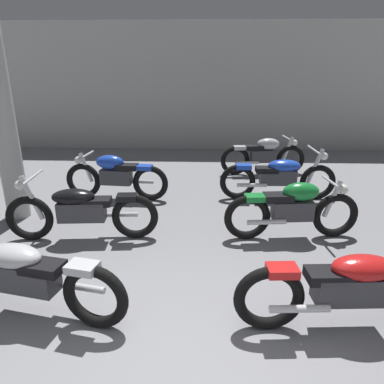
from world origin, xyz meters
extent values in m
cube|color=#B2B2AD|center=(0.00, 8.72, 1.80)|extent=(13.05, 0.24, 3.60)
cylinder|color=#B2B2AD|center=(-2.93, 3.34, 1.60)|extent=(0.36, 0.36, 3.20)
torus|color=black|center=(-0.82, 0.71, 0.34)|extent=(0.68, 0.25, 0.67)
cube|color=#38383D|center=(-1.56, 0.87, 0.44)|extent=(0.70, 0.37, 0.28)
ellipsoid|color=#B7B7BC|center=(-1.65, 0.89, 0.66)|extent=(0.65, 0.44, 0.22)
cube|color=black|center=(-1.34, 0.82, 0.57)|extent=(0.44, 0.32, 0.10)
cube|color=#B7B7BC|center=(-0.92, 0.73, 0.64)|extent=(0.32, 0.25, 0.08)
cylinder|color=silver|center=(-1.04, 0.89, 0.32)|extent=(0.55, 0.18, 0.07)
torus|color=black|center=(-2.30, 2.49, 0.34)|extent=(0.68, 0.16, 0.67)
torus|color=black|center=(-0.81, 2.60, 0.34)|extent=(0.68, 0.16, 0.67)
cylinder|color=silver|center=(-2.22, 2.49, 0.65)|extent=(0.28, 0.09, 0.66)
cube|color=#38383D|center=(-1.55, 2.54, 0.44)|extent=(0.68, 0.29, 0.28)
ellipsoid|color=black|center=(-1.65, 2.54, 0.66)|extent=(0.62, 0.36, 0.22)
cube|color=black|center=(-1.33, 2.56, 0.57)|extent=(0.42, 0.27, 0.10)
cube|color=black|center=(-0.91, 2.59, 0.64)|extent=(0.29, 0.22, 0.08)
cylinder|color=silver|center=(-2.16, 2.50, 0.96)|extent=(0.09, 0.68, 0.04)
sphere|color=white|center=(-2.36, 2.48, 0.84)|extent=(0.14, 0.14, 0.14)
cylinder|color=silver|center=(-1.06, 2.71, 0.32)|extent=(0.55, 0.11, 0.07)
torus|color=black|center=(-2.11, 4.27, 0.34)|extent=(0.68, 0.17, 0.67)
torus|color=black|center=(-0.81, 4.16, 0.34)|extent=(0.68, 0.17, 0.67)
cylinder|color=silver|center=(-2.03, 4.26, 0.59)|extent=(0.25, 0.09, 0.56)
cube|color=#38383D|center=(-1.46, 4.22, 0.44)|extent=(0.59, 0.29, 0.28)
ellipsoid|color=blue|center=(-1.56, 4.22, 0.72)|extent=(0.54, 0.32, 0.26)
cube|color=black|center=(-1.24, 4.20, 0.64)|extent=(0.42, 0.27, 0.10)
cube|color=blue|center=(-0.91, 4.17, 0.64)|extent=(0.30, 0.22, 0.08)
cylinder|color=silver|center=(-1.97, 4.26, 0.85)|extent=(0.08, 0.48, 0.04)
sphere|color=white|center=(-2.17, 4.28, 0.73)|extent=(0.14, 0.14, 0.14)
cylinder|color=silver|center=(-1.05, 4.31, 0.32)|extent=(0.55, 0.12, 0.07)
torus|color=black|center=(0.81, 0.75, 0.34)|extent=(0.68, 0.15, 0.67)
cube|color=#38383D|center=(1.56, 0.79, 0.44)|extent=(0.67, 0.28, 0.28)
ellipsoid|color=red|center=(1.66, 0.80, 0.66)|extent=(0.62, 0.36, 0.22)
cube|color=black|center=(1.34, 0.78, 0.57)|extent=(0.41, 0.26, 0.10)
cube|color=red|center=(0.91, 0.75, 0.64)|extent=(0.29, 0.22, 0.08)
cylinder|color=silver|center=(1.06, 0.63, 0.32)|extent=(0.55, 0.10, 0.07)
torus|color=black|center=(2.10, 2.76, 0.34)|extent=(0.68, 0.17, 0.67)
torus|color=black|center=(0.81, 2.63, 0.34)|extent=(0.68, 0.17, 0.67)
cylinder|color=silver|center=(2.02, 2.75, 0.59)|extent=(0.25, 0.09, 0.56)
cube|color=#38383D|center=(1.46, 2.69, 0.44)|extent=(0.59, 0.29, 0.28)
ellipsoid|color=#197F33|center=(1.56, 2.70, 0.72)|extent=(0.54, 0.33, 0.26)
cube|color=black|center=(1.24, 2.67, 0.64)|extent=(0.42, 0.28, 0.10)
cube|color=#197F33|center=(0.91, 2.64, 0.64)|extent=(0.30, 0.23, 0.08)
cylinder|color=silver|center=(1.96, 2.74, 0.85)|extent=(0.08, 0.48, 0.04)
sphere|color=white|center=(2.16, 2.76, 0.73)|extent=(0.14, 0.14, 0.14)
cylinder|color=silver|center=(1.07, 2.53, 0.32)|extent=(0.55, 0.12, 0.07)
torus|color=black|center=(2.31, 4.34, 0.34)|extent=(0.67, 0.13, 0.67)
torus|color=black|center=(0.81, 4.30, 0.34)|extent=(0.67, 0.13, 0.67)
cylinder|color=silver|center=(2.23, 4.33, 0.65)|extent=(0.28, 0.08, 0.66)
cube|color=#38383D|center=(1.56, 4.32, 0.44)|extent=(0.67, 0.26, 0.28)
ellipsoid|color=blue|center=(1.66, 4.32, 0.66)|extent=(0.61, 0.34, 0.22)
cube|color=black|center=(1.34, 4.31, 0.57)|extent=(0.41, 0.25, 0.10)
cube|color=blue|center=(0.91, 4.30, 0.64)|extent=(0.29, 0.21, 0.08)
cylinder|color=silver|center=(2.17, 4.33, 0.96)|extent=(0.05, 0.68, 0.04)
sphere|color=white|center=(2.37, 4.34, 0.84)|extent=(0.14, 0.14, 0.14)
cylinder|color=silver|center=(1.07, 4.17, 0.32)|extent=(0.55, 0.08, 0.07)
torus|color=black|center=(2.18, 6.04, 0.34)|extent=(0.68, 0.18, 0.67)
torus|color=black|center=(0.89, 5.90, 0.34)|extent=(0.68, 0.18, 0.67)
cylinder|color=silver|center=(2.10, 6.03, 0.59)|extent=(0.25, 0.09, 0.56)
cube|color=#38383D|center=(1.54, 5.97, 0.44)|extent=(0.59, 0.30, 0.28)
ellipsoid|color=#B7B7BC|center=(1.64, 5.98, 0.72)|extent=(0.55, 0.33, 0.26)
cube|color=black|center=(1.32, 5.95, 0.64)|extent=(0.42, 0.28, 0.10)
cube|color=#B7B7BC|center=(0.99, 5.92, 0.64)|extent=(0.30, 0.23, 0.08)
cylinder|color=silver|center=(2.04, 6.02, 0.85)|extent=(0.09, 0.48, 0.04)
sphere|color=white|center=(2.24, 6.05, 0.73)|extent=(0.14, 0.14, 0.14)
cylinder|color=silver|center=(1.15, 5.80, 0.32)|extent=(0.55, 0.13, 0.07)
camera|label=1|loc=(0.19, -2.06, 2.38)|focal=33.14mm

